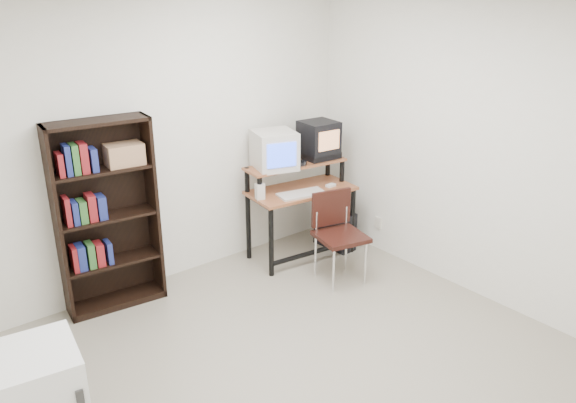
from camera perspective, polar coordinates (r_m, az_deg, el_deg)
floor at (r=4.27m, az=1.84°, el=-17.37°), size 4.00×4.00×0.01m
back_wall at (r=5.21m, az=-12.52°, el=5.51°), size 4.00×0.01×2.60m
right_wall at (r=5.08m, az=19.45°, el=4.42°), size 0.01×4.00×2.60m
computer_desk at (r=5.71m, az=1.25°, el=0.73°), size 1.12×0.65×0.98m
crt_monitor at (r=5.50m, az=-1.40°, el=5.25°), size 0.49×0.49×0.37m
vcr at (r=5.84m, az=3.32°, el=4.68°), size 0.38×0.29×0.08m
crt_tv at (r=5.77m, az=3.15°, el=6.55°), size 0.37×0.37×0.32m
cd_spindle at (r=5.62m, az=1.31°, el=3.88°), size 0.12×0.12×0.05m
keyboard at (r=5.51m, az=1.39°, el=0.71°), size 0.50×0.31×0.03m
mousepad at (r=5.76m, az=4.16°, el=1.43°), size 0.24×0.20×0.01m
mouse at (r=5.76m, az=4.36°, el=1.61°), size 0.11×0.07×0.03m
desk_speaker at (r=5.39m, az=-2.87°, el=0.98°), size 0.10×0.09×0.17m
pc_tower at (r=6.07m, az=4.79°, el=-2.75°), size 0.23×0.46×0.42m
school_chair at (r=5.31m, az=5.01°, el=-2.60°), size 0.51×0.51×0.85m
bookshelf at (r=4.98m, az=-18.03°, el=-1.15°), size 0.86×0.36×1.66m
wall_outlet at (r=6.05m, az=9.11°, el=-2.13°), size 0.02×0.08×0.12m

